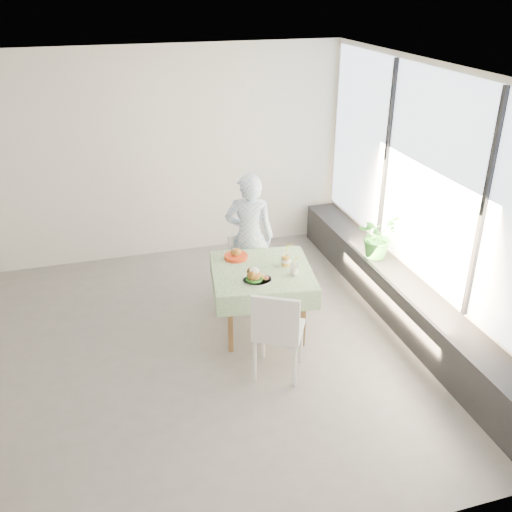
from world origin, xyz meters
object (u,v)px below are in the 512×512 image
object	(u,v)px
juice_cup_orange	(286,260)
chair_near	(278,347)
chair_far	(249,279)
cafe_table	(262,292)
diner	(249,237)
potted_plant	(378,236)
main_dish	(256,277)

from	to	relation	value
juice_cup_orange	chair_near	bearing A→B (deg)	-113.27
chair_far	chair_near	world-z (taller)	chair_near
cafe_table	diner	xyz separation A→B (m)	(0.08, 0.74, 0.32)
diner	potted_plant	size ratio (longest dim) A/B	2.94
cafe_table	main_dish	world-z (taller)	main_dish
diner	cafe_table	bearing A→B (deg)	103.49
chair_near	juice_cup_orange	world-z (taller)	juice_cup_orange
chair_far	potted_plant	size ratio (longest dim) A/B	1.50
main_dish	chair_near	bearing A→B (deg)	-83.54
chair_near	main_dish	world-z (taller)	chair_near
chair_far	diner	bearing A→B (deg)	67.98
chair_far	juice_cup_orange	xyz separation A→B (m)	(0.21, -0.68, 0.56)
chair_near	diner	bearing A→B (deg)	84.38
chair_far	potted_plant	world-z (taller)	potted_plant
chair_far	juice_cup_orange	distance (m)	0.91
chair_near	chair_far	bearing A→B (deg)	84.89
chair_near	potted_plant	size ratio (longest dim) A/B	1.79
chair_far	potted_plant	distance (m)	1.61
diner	juice_cup_orange	bearing A→B (deg)	124.43
cafe_table	chair_far	bearing A→B (deg)	85.21
juice_cup_orange	potted_plant	xyz separation A→B (m)	(1.28, 0.36, -0.04)
main_dish	chair_far	bearing A→B (deg)	78.11
cafe_table	chair_far	distance (m)	0.74
cafe_table	chair_near	size ratio (longest dim) A/B	1.24
chair_near	diner	size ratio (longest dim) A/B	0.61
cafe_table	main_dish	bearing A→B (deg)	-120.56
cafe_table	diner	bearing A→B (deg)	84.14
diner	juice_cup_orange	size ratio (longest dim) A/B	5.45
main_dish	juice_cup_orange	bearing A→B (deg)	31.29
cafe_table	diner	world-z (taller)	diner
chair_near	diner	world-z (taller)	diner
cafe_table	juice_cup_orange	bearing A→B (deg)	3.31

